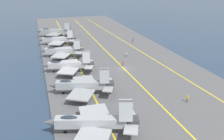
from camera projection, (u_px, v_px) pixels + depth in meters
name	position (u px, v px, depth m)	size (l,w,h in m)	color
ground_plane	(124.00, 70.00, 71.42)	(2000.00, 2000.00, 0.00)	navy
carrier_deck	(124.00, 69.00, 71.34)	(197.53, 45.93, 0.40)	#565659
deck_stripe_foul_line	(161.00, 64.00, 74.87)	(177.78, 0.36, 0.01)	yellow
deck_stripe_centerline	(124.00, 69.00, 71.27)	(177.78, 0.36, 0.01)	yellow
deck_stripe_edge_line	(83.00, 74.00, 67.67)	(177.78, 0.36, 0.01)	yellow
parked_jet_second	(93.00, 122.00, 41.30)	(14.21, 16.80, 6.52)	#9EA3A8
parked_jet_third	(82.00, 85.00, 55.17)	(13.58, 15.66, 6.32)	#93999E
parked_jet_fourth	(69.00, 65.00, 67.73)	(12.25, 15.11, 6.22)	#A8AAAF
parked_jet_fifth	(63.00, 51.00, 80.16)	(12.98, 15.21, 6.01)	#9EA3A8
parked_jet_sixth	(58.00, 39.00, 94.62)	(13.45, 15.20, 5.96)	#9EA3A8
parked_jet_seventh	(55.00, 31.00, 106.60)	(13.60, 16.81, 6.42)	gray
crew_white_vest	(127.00, 54.00, 81.31)	(0.45, 0.45, 1.67)	#383328
crew_blue_vest	(133.00, 40.00, 98.68)	(0.30, 0.41, 1.84)	#383328
crew_yellow_vest	(187.00, 98.00, 52.04)	(0.46, 0.41, 1.84)	#4C473D
crew_red_vest	(123.00, 63.00, 72.84)	(0.46, 0.40, 1.83)	#383328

